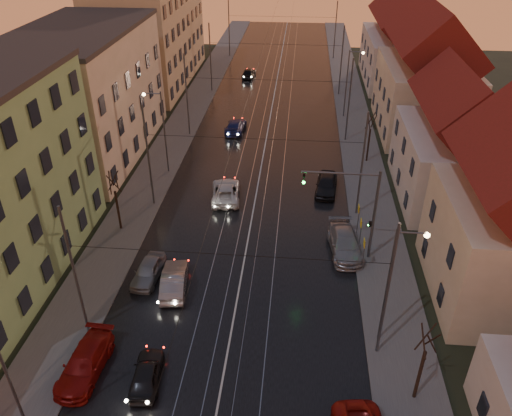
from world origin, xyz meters
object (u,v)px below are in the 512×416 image
(driving_car_1, at_px, (174,280))
(parked_left_3, at_px, (148,271))
(traffic_light_mast, at_px, (361,204))
(driving_car_3, at_px, (236,126))
(street_lamp_3, at_px, (350,77))
(driving_car_2, at_px, (226,191))
(parked_left_2, at_px, (85,363))
(street_lamp_2, at_px, (161,125))
(driving_car_4, at_px, (249,73))
(parked_right_1, at_px, (345,243))
(parked_right_2, at_px, (326,184))
(street_lamp_1, at_px, (395,276))
(driving_car_0, at_px, (147,374))

(driving_car_1, distance_m, parked_left_3, 2.22)
(traffic_light_mast, xyz_separation_m, driving_car_3, (-11.59, 22.37, -3.92))
(street_lamp_3, relative_size, parked_left_3, 2.03)
(parked_left_3, bearing_deg, driving_car_3, 88.65)
(traffic_light_mast, relative_size, driving_car_2, 1.42)
(parked_left_2, bearing_deg, driving_car_3, 86.29)
(street_lamp_2, distance_m, traffic_light_mast, 20.89)
(street_lamp_2, height_order, street_lamp_3, same)
(driving_car_4, distance_m, parked_right_1, 43.56)
(traffic_light_mast, height_order, driving_car_4, traffic_light_mast)
(street_lamp_3, height_order, driving_car_3, street_lamp_3)
(driving_car_1, height_order, parked_right_2, parked_right_2)
(driving_car_3, bearing_deg, parked_right_2, 131.54)
(parked_right_2, bearing_deg, street_lamp_3, 86.99)
(traffic_light_mast, bearing_deg, street_lamp_2, 144.93)
(street_lamp_1, relative_size, driving_car_0, 2.16)
(street_lamp_1, xyz_separation_m, driving_car_3, (-12.70, 30.37, -4.21))
(driving_car_0, distance_m, driving_car_4, 54.90)
(traffic_light_mast, xyz_separation_m, parked_right_2, (-1.79, 9.57, -3.84))
(driving_car_1, height_order, parked_right_1, parked_right_1)
(parked_left_2, xyz_separation_m, parked_left_3, (1.26, 8.23, -0.03))
(street_lamp_2, bearing_deg, driving_car_0, -78.21)
(driving_car_3, bearing_deg, parked_left_2, 87.44)
(driving_car_0, distance_m, driving_car_1, 7.67)
(driving_car_0, distance_m, driving_car_3, 34.61)
(driving_car_0, bearing_deg, parked_right_2, -120.24)
(street_lamp_1, xyz_separation_m, parked_left_3, (-15.45, 4.33, -4.21))
(driving_car_3, bearing_deg, driving_car_1, 92.59)
(driving_car_3, relative_size, parked_right_2, 1.04)
(driving_car_2, bearing_deg, street_lamp_2, -40.94)
(street_lamp_3, height_order, driving_car_1, street_lamp_3)
(driving_car_3, relative_size, driving_car_4, 1.16)
(street_lamp_2, distance_m, parked_right_2, 16.04)
(driving_car_3, distance_m, driving_car_4, 20.31)
(driving_car_4, bearing_deg, driving_car_1, 95.39)
(street_lamp_1, distance_m, traffic_light_mast, 8.08)
(driving_car_1, relative_size, parked_right_2, 0.99)
(driving_car_1, xyz_separation_m, driving_car_2, (1.72, 12.17, -0.03))
(driving_car_3, bearing_deg, street_lamp_3, -152.01)
(driving_car_0, height_order, driving_car_3, driving_car_3)
(driving_car_3, relative_size, parked_left_2, 0.97)
(street_lamp_2, xyz_separation_m, driving_car_2, (6.52, -4.41, -4.18))
(parked_right_2, bearing_deg, driving_car_1, -120.67)
(parked_left_3, bearing_deg, street_lamp_1, -10.99)
(street_lamp_3, xyz_separation_m, driving_car_2, (-11.69, -20.41, -4.18))
(parked_right_1, xyz_separation_m, parked_right_2, (-1.10, 8.92, 0.00))
(driving_car_0, relative_size, parked_right_2, 0.83)
(driving_car_1, bearing_deg, parked_right_1, -163.54)
(street_lamp_2, height_order, driving_car_0, street_lamp_2)
(street_lamp_1, height_order, parked_right_2, street_lamp_1)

